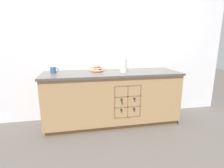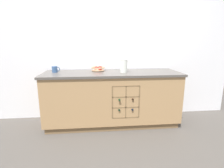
{
  "view_description": "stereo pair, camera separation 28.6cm",
  "coord_description": "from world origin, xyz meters",
  "views": [
    {
      "loc": [
        -0.56,
        -2.73,
        1.33
      ],
      "look_at": [
        0.0,
        0.0,
        0.69
      ],
      "focal_mm": 28.0,
      "sensor_mm": 36.0,
      "label": 1
    },
    {
      "loc": [
        -0.28,
        -2.77,
        1.33
      ],
      "look_at": [
        0.0,
        0.0,
        0.69
      ],
      "focal_mm": 28.0,
      "sensor_mm": 36.0,
      "label": 2
    }
  ],
  "objects": [
    {
      "name": "white_pitcher",
      "position": [
        0.19,
        -0.01,
        0.99
      ],
      "size": [
        0.18,
        0.12,
        0.21
      ],
      "color": "silver",
      "rests_on": "kitchen_island"
    },
    {
      "name": "fruit_bowl",
      "position": [
        -0.22,
        0.16,
        0.92
      ],
      "size": [
        0.24,
        0.24,
        0.08
      ],
      "color": "tan",
      "rests_on": "kitchen_island"
    },
    {
      "name": "back_wall",
      "position": [
        0.0,
        0.4,
        1.27
      ],
      "size": [
        4.56,
        0.06,
        2.55
      ],
      "primitive_type": "cube",
      "color": "white",
      "rests_on": "ground_plane"
    },
    {
      "name": "ground_plane",
      "position": [
        0.0,
        0.0,
        0.0
      ],
      "size": [
        14.0,
        14.0,
        0.0
      ],
      "primitive_type": "plane",
      "color": "#4C4742"
    },
    {
      "name": "ceramic_mug",
      "position": [
        -0.91,
        0.09,
        0.93
      ],
      "size": [
        0.13,
        0.09,
        0.1
      ],
      "color": "#385684",
      "rests_on": "kitchen_island"
    },
    {
      "name": "kitchen_island",
      "position": [
        0.0,
        -0.0,
        0.45
      ],
      "size": [
        2.2,
        0.71,
        0.88
      ],
      "color": "brown",
      "rests_on": "ground_plane"
    }
  ]
}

